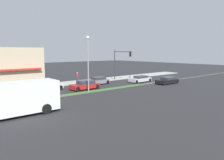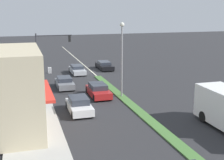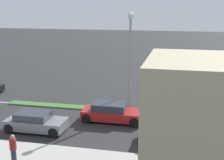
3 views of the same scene
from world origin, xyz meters
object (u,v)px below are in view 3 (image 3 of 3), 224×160
pedestrian (13,149)px  hatchback_red (112,112)px  van_white (174,133)px  street_lamp (130,50)px  suv_grey (36,122)px

pedestrian → hatchback_red: size_ratio=0.39×
pedestrian → van_white: pedestrian is taller
street_lamp → pedestrian: (9.63, -4.21, -3.79)m
street_lamp → van_white: (5.00, 3.46, -4.14)m
suv_grey → van_white: bearing=90.0°
pedestrian → suv_grey: (-4.63, -1.09, -0.39)m
street_lamp → van_white: size_ratio=1.86×
street_lamp → pedestrian: street_lamp is taller
van_white → suv_grey: bearing=-90.0°
suv_grey → hatchback_red: size_ratio=0.92×
van_white → hatchback_red: size_ratio=0.94×
van_white → hatchback_red: van_white is taller
pedestrian → suv_grey: 4.78m
pedestrian → hatchback_red: bearing=155.9°
van_white → hatchback_red: bearing=-122.8°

